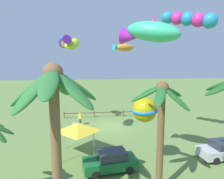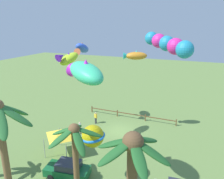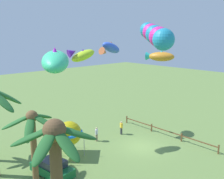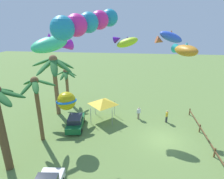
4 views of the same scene
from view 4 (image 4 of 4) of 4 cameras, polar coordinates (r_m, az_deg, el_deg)
name	(u,v)px [view 4 (image 4 of 4)]	position (r m, az deg, el deg)	size (l,w,h in m)	color
ground_plane	(162,140)	(20.89, 15.22, -14.68)	(120.00, 120.00, 0.00)	olive
palm_tree_0	(37,94)	(19.30, -22.12, -1.30)	(3.64, 3.72, 6.86)	brown
palm_tree_2	(54,69)	(24.39, -17.34, 5.90)	(4.85, 5.42, 7.94)	brown
palm_tree_3	(66,78)	(28.16, -13.80, 3.56)	(3.14, 3.31, 5.44)	brown
rail_fence	(207,138)	(21.62, 27.06, -13.15)	(12.64, 0.12, 0.95)	brown
parked_car_0	(75,122)	(22.26, -11.15, -9.78)	(4.10, 2.24, 1.51)	#145B2D
spectator_0	(167,116)	(23.93, 16.44, -7.88)	(0.52, 0.36, 1.59)	#38383D
spectator_1	(139,113)	(23.98, 8.17, -7.17)	(0.40, 0.48, 1.59)	gray
festival_tent	(103,101)	(22.98, -2.79, -3.65)	(2.86, 2.86, 2.85)	#9E9EA3
kite_fish_0	(52,44)	(17.54, -17.85, 13.10)	(4.19, 3.47, 1.84)	#3ACF8F
kite_tube_1	(85,23)	(11.34, -8.17, 19.49)	(4.07, 3.25, 1.77)	teal
kite_fish_2	(169,37)	(22.90, 17.18, 15.04)	(1.76, 3.36, 1.91)	blue
kite_ball_3	(66,101)	(18.48, -13.80, -3.42)	(2.80, 2.80, 1.80)	#B5A60F
kite_fish_4	(126,42)	(21.45, 4.23, 14.38)	(1.78, 3.12, 1.70)	#B4E225
kite_fish_5	(185,50)	(16.28, 21.42, 11.21)	(2.90, 2.08, 1.11)	orange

